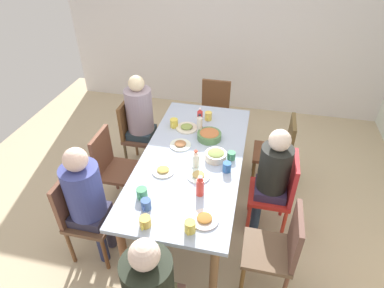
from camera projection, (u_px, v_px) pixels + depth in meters
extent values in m
plane|color=#C8B38E|center=(192.00, 212.00, 3.56)|extent=(5.93, 5.93, 0.00)
cube|color=silver|center=(229.00, 27.00, 4.79)|extent=(0.12, 5.08, 2.60)
cube|color=#ABB9D2|center=(192.00, 158.00, 3.11)|extent=(2.02, 0.96, 0.04)
cylinder|color=brown|center=(178.00, 135.00, 4.13)|extent=(0.07, 0.07, 0.74)
cylinder|color=brown|center=(124.00, 254.00, 2.69)|extent=(0.07, 0.07, 0.74)
cylinder|color=brown|center=(238.00, 142.00, 3.99)|extent=(0.07, 0.07, 0.74)
cylinder|color=olive|center=(214.00, 272.00, 2.55)|extent=(0.07, 0.07, 0.74)
cube|color=brown|center=(213.00, 118.00, 4.34)|extent=(0.40, 0.40, 0.04)
cylinder|color=brown|center=(226.00, 126.00, 4.57)|extent=(0.04, 0.04, 0.43)
cylinder|color=brown|center=(203.00, 124.00, 4.63)|extent=(0.04, 0.04, 0.43)
cylinder|color=brown|center=(223.00, 140.00, 4.30)|extent=(0.04, 0.04, 0.43)
cylinder|color=brown|center=(198.00, 137.00, 4.36)|extent=(0.04, 0.04, 0.43)
cube|color=brown|center=(216.00, 96.00, 4.34)|extent=(0.04, 0.38, 0.45)
cube|color=brown|center=(271.00, 153.00, 3.69)|extent=(0.40, 0.40, 0.04)
cylinder|color=brown|center=(283.00, 180.00, 3.66)|extent=(0.04, 0.04, 0.43)
cylinder|color=brown|center=(283.00, 161.00, 3.93)|extent=(0.04, 0.04, 0.43)
cylinder|color=brown|center=(253.00, 175.00, 3.72)|extent=(0.04, 0.04, 0.43)
cylinder|color=brown|center=(255.00, 158.00, 3.99)|extent=(0.04, 0.04, 0.43)
cube|color=brown|center=(291.00, 139.00, 3.53)|extent=(0.38, 0.04, 0.45)
cube|color=brown|center=(267.00, 251.00, 2.63)|extent=(0.40, 0.40, 0.04)
cylinder|color=brown|center=(284.00, 254.00, 2.87)|extent=(0.04, 0.04, 0.43)
cylinder|color=brown|center=(242.00, 281.00, 2.66)|extent=(0.04, 0.04, 0.43)
cylinder|color=brown|center=(245.00, 247.00, 2.93)|extent=(0.04, 0.04, 0.43)
cube|color=brown|center=(295.00, 237.00, 2.46)|extent=(0.38, 0.04, 0.45)
cube|color=red|center=(269.00, 194.00, 3.16)|extent=(0.40, 0.40, 0.04)
cylinder|color=red|center=(283.00, 225.00, 3.13)|extent=(0.04, 0.04, 0.43)
cylinder|color=red|center=(283.00, 201.00, 3.40)|extent=(0.04, 0.04, 0.43)
cylinder|color=red|center=(248.00, 220.00, 3.19)|extent=(0.04, 0.04, 0.43)
cylinder|color=red|center=(251.00, 196.00, 3.46)|extent=(0.04, 0.04, 0.43)
cube|color=#B42429|center=(293.00, 179.00, 2.99)|extent=(0.38, 0.04, 0.45)
cylinder|color=#253852|center=(256.00, 213.00, 3.24)|extent=(0.09, 0.09, 0.45)
cylinder|color=navy|center=(257.00, 202.00, 3.37)|extent=(0.09, 0.09, 0.45)
cube|color=#332949|center=(270.00, 190.00, 3.13)|extent=(0.30, 0.30, 0.10)
cylinder|color=black|center=(274.00, 168.00, 2.97)|extent=(0.29, 0.29, 0.45)
sphere|color=beige|center=(280.00, 140.00, 2.78)|extent=(0.20, 0.20, 0.20)
cube|color=brown|center=(92.00, 219.00, 2.90)|extent=(0.40, 0.40, 0.04)
cylinder|color=brown|center=(88.00, 219.00, 3.20)|extent=(0.04, 0.04, 0.43)
cylinder|color=brown|center=(70.00, 247.00, 2.93)|extent=(0.04, 0.04, 0.43)
cylinder|color=brown|center=(120.00, 224.00, 3.14)|extent=(0.04, 0.04, 0.43)
cylinder|color=brown|center=(105.00, 254.00, 2.87)|extent=(0.04, 0.04, 0.43)
cube|color=brown|center=(68.00, 198.00, 2.80)|extent=(0.38, 0.04, 0.45)
cylinder|color=#373346|center=(109.00, 230.00, 3.08)|extent=(0.09, 0.09, 0.45)
cylinder|color=navy|center=(102.00, 243.00, 2.95)|extent=(0.09, 0.09, 0.45)
cube|color=#2F2D45|center=(90.00, 215.00, 2.87)|extent=(0.30, 0.30, 0.10)
cylinder|color=#3D4691|center=(84.00, 191.00, 2.70)|extent=(0.32, 0.32, 0.49)
sphere|color=beige|center=(75.00, 160.00, 2.50)|extent=(0.20, 0.20, 0.20)
cube|color=brown|center=(121.00, 171.00, 3.44)|extent=(0.40, 0.40, 0.04)
cylinder|color=brown|center=(115.00, 175.00, 3.73)|extent=(0.04, 0.04, 0.43)
cylinder|color=brown|center=(103.00, 195.00, 3.46)|extent=(0.04, 0.04, 0.43)
cylinder|color=brown|center=(143.00, 179.00, 3.67)|extent=(0.04, 0.04, 0.43)
cylinder|color=brown|center=(132.00, 200.00, 3.40)|extent=(0.04, 0.04, 0.43)
cube|color=brown|center=(102.00, 152.00, 3.33)|extent=(0.38, 0.04, 0.45)
cylinder|color=black|center=(148.00, 282.00, 2.08)|extent=(0.34, 0.34, 0.40)
sphere|color=beige|center=(144.00, 255.00, 1.91)|extent=(0.20, 0.20, 0.20)
cube|color=brown|center=(142.00, 137.00, 3.97)|extent=(0.40, 0.40, 0.04)
cylinder|color=brown|center=(136.00, 142.00, 4.27)|extent=(0.04, 0.04, 0.43)
cylinder|color=brown|center=(126.00, 157.00, 4.00)|extent=(0.04, 0.04, 0.43)
cylinder|color=brown|center=(160.00, 145.00, 4.21)|extent=(0.04, 0.04, 0.43)
cylinder|color=brown|center=(152.00, 161.00, 3.94)|extent=(0.04, 0.04, 0.43)
cube|color=brown|center=(126.00, 119.00, 3.86)|extent=(0.38, 0.04, 0.45)
cylinder|color=navy|center=(153.00, 148.00, 4.14)|extent=(0.09, 0.09, 0.45)
cylinder|color=navy|center=(149.00, 155.00, 4.02)|extent=(0.09, 0.09, 0.45)
cube|color=#283A44|center=(142.00, 133.00, 3.93)|extent=(0.30, 0.30, 0.10)
cylinder|color=#A08E9E|center=(139.00, 110.00, 3.75)|extent=(0.31, 0.31, 0.52)
sphere|color=beige|center=(136.00, 83.00, 3.55)|extent=(0.18, 0.18, 0.18)
cylinder|color=beige|center=(187.00, 128.00, 3.50)|extent=(0.24, 0.24, 0.01)
ellipsoid|color=#879D4C|center=(187.00, 127.00, 3.49)|extent=(0.13, 0.13, 0.02)
cylinder|color=silver|center=(205.00, 220.00, 2.46)|extent=(0.22, 0.22, 0.01)
ellipsoid|color=#AB6E31|center=(205.00, 218.00, 2.45)|extent=(0.12, 0.12, 0.02)
cylinder|color=silver|center=(180.00, 145.00, 3.24)|extent=(0.21, 0.21, 0.01)
ellipsoid|color=#A16841|center=(180.00, 143.00, 3.23)|extent=(0.12, 0.12, 0.02)
cylinder|color=silver|center=(199.00, 176.00, 2.86)|extent=(0.20, 0.20, 0.01)
ellipsoid|color=tan|center=(199.00, 174.00, 2.85)|extent=(0.11, 0.11, 0.02)
cylinder|color=silver|center=(163.00, 171.00, 2.92)|extent=(0.20, 0.20, 0.01)
ellipsoid|color=tan|center=(163.00, 169.00, 2.91)|extent=(0.11, 0.11, 0.02)
cylinder|color=#527A47|center=(209.00, 136.00, 3.32)|extent=(0.25, 0.25, 0.07)
ellipsoid|color=#BB6A3A|center=(209.00, 133.00, 3.30)|extent=(0.20, 0.20, 0.04)
cylinder|color=beige|center=(216.00, 156.00, 3.05)|extent=(0.20, 0.20, 0.08)
ellipsoid|color=#889D53|center=(216.00, 153.00, 3.02)|extent=(0.16, 0.16, 0.04)
cylinder|color=#2D60A3|center=(227.00, 167.00, 2.90)|extent=(0.08, 0.08, 0.09)
torus|color=#2F5395|center=(226.00, 171.00, 2.86)|extent=(0.05, 0.01, 0.05)
cylinder|color=#E1C646|center=(174.00, 123.00, 3.50)|extent=(0.09, 0.09, 0.09)
torus|color=#DECB54|center=(173.00, 126.00, 3.46)|extent=(0.05, 0.01, 0.05)
cylinder|color=#EAC756|center=(208.00, 116.00, 3.62)|extent=(0.08, 0.08, 0.09)
torus|color=yellow|center=(208.00, 118.00, 3.58)|extent=(0.05, 0.01, 0.05)
cylinder|color=#EDBD4E|center=(145.00, 222.00, 2.40)|extent=(0.09, 0.09, 0.08)
torus|color=#DEC94D|center=(143.00, 228.00, 2.36)|extent=(0.05, 0.01, 0.05)
cylinder|color=#3F9160|center=(231.00, 156.00, 3.05)|extent=(0.08, 0.08, 0.08)
torus|color=#4A8264|center=(231.00, 159.00, 3.01)|extent=(0.05, 0.01, 0.05)
cylinder|color=#449260|center=(142.00, 193.00, 2.64)|extent=(0.09, 0.09, 0.09)
torus|color=#3F915F|center=(140.00, 198.00, 2.60)|extent=(0.05, 0.01, 0.05)
cylinder|color=#395998|center=(146.00, 204.00, 2.53)|extent=(0.08, 0.08, 0.09)
torus|color=#3752A5|center=(144.00, 209.00, 2.49)|extent=(0.05, 0.01, 0.05)
cylinder|color=#DBBE4C|center=(190.00, 227.00, 2.35)|extent=(0.08, 0.08, 0.10)
torus|color=#E5CB4E|center=(188.00, 232.00, 2.31)|extent=(0.05, 0.01, 0.05)
cylinder|color=red|center=(200.00, 120.00, 3.46)|extent=(0.06, 0.06, 0.20)
cone|color=red|center=(200.00, 110.00, 3.39)|extent=(0.05, 0.05, 0.03)
cylinder|color=white|center=(200.00, 109.00, 3.38)|extent=(0.03, 0.03, 0.01)
cylinder|color=red|center=(200.00, 187.00, 2.64)|extent=(0.07, 0.07, 0.16)
cone|color=red|center=(200.00, 179.00, 2.59)|extent=(0.06, 0.06, 0.03)
cylinder|color=white|center=(200.00, 177.00, 2.58)|extent=(0.03, 0.03, 0.01)
cylinder|color=silver|center=(200.00, 126.00, 3.36)|extent=(0.06, 0.06, 0.20)
cone|color=silver|center=(200.00, 117.00, 3.30)|extent=(0.05, 0.05, 0.03)
cylinder|color=black|center=(200.00, 115.00, 3.28)|extent=(0.03, 0.03, 0.01)
cylinder|color=silver|center=(196.00, 161.00, 2.93)|extent=(0.06, 0.06, 0.15)
cone|color=beige|center=(196.00, 153.00, 2.88)|extent=(0.06, 0.06, 0.03)
cylinder|color=red|center=(196.00, 151.00, 2.87)|extent=(0.03, 0.03, 0.01)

